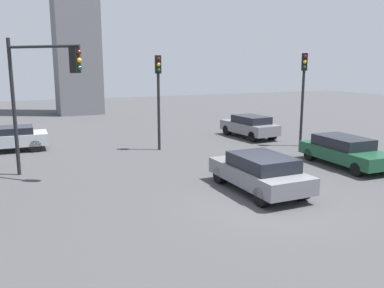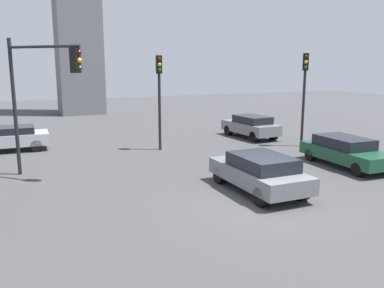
# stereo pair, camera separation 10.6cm
# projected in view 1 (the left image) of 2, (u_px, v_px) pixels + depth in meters

# --- Properties ---
(ground_plane) EXTENTS (97.19, 97.19, 0.00)m
(ground_plane) POSITION_uv_depth(u_px,v_px,m) (265.00, 203.00, 14.35)
(ground_plane) COLOR #424244
(traffic_light_0) EXTENTS (0.37, 0.48, 5.35)m
(traffic_light_0) POSITION_uv_depth(u_px,v_px,m) (158.00, 85.00, 22.57)
(traffic_light_0) COLOR black
(traffic_light_0) RESTS_ON ground_plane
(traffic_light_1) EXTENTS (2.65, 2.66, 5.95)m
(traffic_light_1) POSITION_uv_depth(u_px,v_px,m) (41.00, 81.00, 16.69)
(traffic_light_1) COLOR black
(traffic_light_1) RESTS_ON ground_plane
(traffic_light_2) EXTENTS (0.45, 0.49, 5.50)m
(traffic_light_2) POSITION_uv_depth(u_px,v_px,m) (303.00, 82.00, 23.67)
(traffic_light_2) COLOR black
(traffic_light_2) RESTS_ON ground_plane
(car_0) EXTENTS (2.13, 4.85, 1.41)m
(car_0) POSITION_uv_depth(u_px,v_px,m) (345.00, 151.00, 19.47)
(car_0) COLOR #19472D
(car_0) RESTS_ON ground_plane
(car_1) EXTENTS (2.15, 4.50, 1.50)m
(car_1) POSITION_uv_depth(u_px,v_px,m) (250.00, 126.00, 27.07)
(car_1) COLOR slate
(car_1) RESTS_ON ground_plane
(car_3) EXTENTS (4.48, 2.12, 1.39)m
(car_3) POSITION_uv_depth(u_px,v_px,m) (7.00, 138.00, 22.78)
(car_3) COLOR #ADB2B7
(car_3) RESTS_ON ground_plane
(car_4) EXTENTS (2.07, 4.55, 1.47)m
(car_4) POSITION_uv_depth(u_px,v_px,m) (260.00, 172.00, 15.50)
(car_4) COLOR slate
(car_4) RESTS_ON ground_plane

